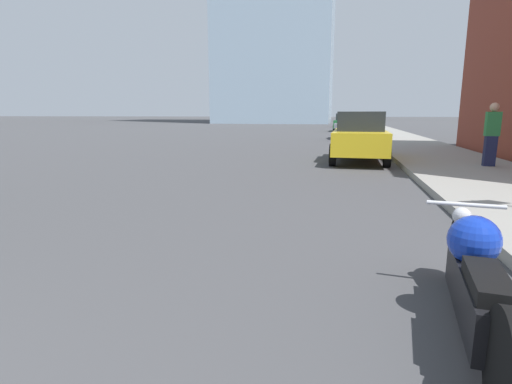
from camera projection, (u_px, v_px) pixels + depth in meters
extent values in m
cube|color=gray|center=(378.00, 130.00, 37.71)|extent=(3.32, 240.00, 0.15)
cylinder|color=black|center=(459.00, 254.00, 3.62)|extent=(0.19, 0.66, 0.65)
cylinder|color=black|center=(508.00, 373.00, 1.96)|extent=(0.19, 0.66, 0.65)
cube|color=black|center=(476.00, 294.00, 2.79)|extent=(0.42, 1.38, 0.33)
sphere|color=#1433AD|center=(474.00, 240.00, 2.98)|extent=(0.38, 0.38, 0.38)
cube|color=black|center=(488.00, 281.00, 2.47)|extent=(0.30, 0.65, 0.10)
sphere|color=silver|center=(462.00, 216.00, 3.58)|extent=(0.16, 0.16, 0.16)
cylinder|color=silver|center=(466.00, 205.00, 3.43)|extent=(0.62, 0.12, 0.04)
cube|color=gold|center=(359.00, 141.00, 13.12)|extent=(1.77, 4.08, 0.69)
cube|color=#23282D|center=(360.00, 121.00, 12.99)|extent=(1.47, 1.97, 0.61)
cylinder|color=black|center=(336.00, 148.00, 14.56)|extent=(0.22, 0.68, 0.67)
cylinder|color=black|center=(381.00, 149.00, 14.20)|extent=(0.22, 0.68, 0.67)
cylinder|color=black|center=(333.00, 155.00, 12.17)|extent=(0.22, 0.68, 0.67)
cylinder|color=black|center=(387.00, 156.00, 11.81)|extent=(0.22, 0.68, 0.67)
cube|color=#BCBCC1|center=(352.00, 129.00, 24.40)|extent=(2.19, 4.28, 0.64)
cube|color=#23282D|center=(352.00, 118.00, 24.27)|extent=(1.72, 2.12, 0.68)
cylinder|color=black|center=(335.00, 133.00, 25.81)|extent=(0.26, 0.64, 0.63)
cylinder|color=black|center=(363.00, 133.00, 25.62)|extent=(0.26, 0.64, 0.63)
cylinder|color=black|center=(339.00, 135.00, 23.31)|extent=(0.26, 0.64, 0.63)
cylinder|color=black|center=(369.00, 136.00, 23.12)|extent=(0.26, 0.64, 0.63)
cube|color=#1E6B33|center=(345.00, 124.00, 35.73)|extent=(2.03, 4.00, 0.69)
cube|color=#23282D|center=(345.00, 117.00, 35.61)|extent=(1.66, 1.95, 0.59)
cylinder|color=black|center=(336.00, 127.00, 37.17)|extent=(0.23, 0.62, 0.61)
cylinder|color=black|center=(355.00, 128.00, 36.74)|extent=(0.23, 0.62, 0.61)
cylinder|color=black|center=(334.00, 128.00, 34.86)|extent=(0.23, 0.62, 0.61)
cylinder|color=black|center=(355.00, 128.00, 34.43)|extent=(0.23, 0.62, 0.61)
cube|color=red|center=(345.00, 122.00, 47.33)|extent=(2.11, 4.67, 0.65)
cube|color=#23282D|center=(346.00, 116.00, 47.19)|extent=(1.66, 2.29, 0.75)
cylinder|color=black|center=(339.00, 124.00, 48.95)|extent=(0.25, 0.62, 0.61)
cylinder|color=black|center=(353.00, 124.00, 48.48)|extent=(0.25, 0.62, 0.61)
cylinder|color=black|center=(337.00, 125.00, 46.29)|extent=(0.25, 0.62, 0.61)
cylinder|color=black|center=(352.00, 125.00, 45.83)|extent=(0.25, 0.62, 0.61)
cube|color=#1E2347|center=(490.00, 151.00, 10.98)|extent=(0.29, 0.20, 0.82)
cube|color=#2D7F42|center=(493.00, 124.00, 10.83)|extent=(0.36, 0.20, 0.65)
sphere|color=tan|center=(495.00, 107.00, 10.75)|extent=(0.24, 0.24, 0.24)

